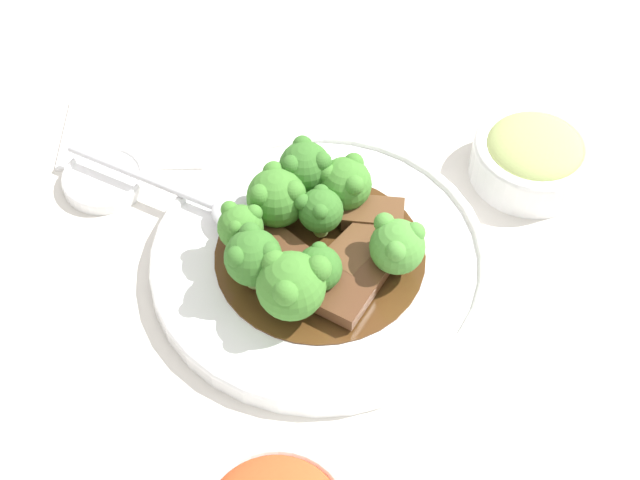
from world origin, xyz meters
name	(u,v)px	position (x,y,z in m)	size (l,w,h in m)	color
ground_plane	(320,266)	(0.00, 0.00, 0.00)	(4.00, 4.00, 0.00)	silver
main_plate	(320,259)	(0.00, 0.00, 0.01)	(0.27, 0.27, 0.02)	white
beef_strip_0	(286,254)	(0.03, 0.01, 0.02)	(0.07, 0.07, 0.01)	#56331E
beef_strip_1	(373,214)	(-0.04, -0.03, 0.03)	(0.05, 0.03, 0.01)	brown
beef_strip_2	(350,284)	(-0.02, 0.04, 0.03)	(0.07, 0.08, 0.01)	#56331E
beef_strip_3	(358,248)	(-0.03, 0.00, 0.03)	(0.06, 0.06, 0.01)	brown
broccoli_floret_0	(345,183)	(-0.02, -0.05, 0.05)	(0.04, 0.04, 0.05)	#8EB756
broccoli_floret_1	(277,196)	(0.04, -0.03, 0.05)	(0.05, 0.05, 0.05)	#7FA84C
broccoli_floret_2	(397,246)	(-0.06, 0.01, 0.05)	(0.04, 0.04, 0.05)	#7FA84C
broccoli_floret_3	(317,210)	(0.00, -0.02, 0.05)	(0.04, 0.04, 0.04)	#7FA84C
broccoli_floret_4	(305,167)	(0.01, -0.06, 0.05)	(0.04, 0.04, 0.05)	#7FA84C
broccoli_floret_5	(241,225)	(0.06, 0.00, 0.05)	(0.04, 0.04, 0.05)	#8EB756
broccoli_floret_6	(313,268)	(0.00, 0.03, 0.04)	(0.04, 0.04, 0.04)	#8EB756
broccoli_floret_7	(253,257)	(0.05, 0.03, 0.05)	(0.04, 0.04, 0.05)	#7FA84C
broccoli_floret_8	(291,285)	(0.02, 0.05, 0.05)	(0.05, 0.05, 0.05)	#7FA84C
serving_spoon	(227,209)	(0.08, -0.04, 0.03)	(0.20, 0.11, 0.01)	silver
side_bowl_appetizer	(533,156)	(-0.18, -0.11, 0.02)	(0.10, 0.10, 0.05)	white
sauce_dish	(105,178)	(0.19, -0.09, 0.01)	(0.07, 0.07, 0.01)	white
paper_napkin	(135,133)	(0.17, -0.15, 0.00)	(0.13, 0.09, 0.01)	white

